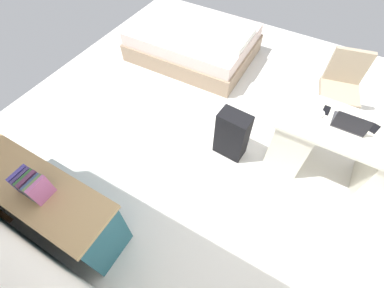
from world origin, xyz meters
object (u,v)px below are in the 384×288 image
at_px(desk, 339,152).
at_px(computer_mouse, 322,114).
at_px(credenza, 40,197).
at_px(cell_phone_by_mouse, 326,110).
at_px(office_chair, 337,92).
at_px(suitcase_black, 232,135).
at_px(laptop, 349,124).
at_px(cell_phone_near_laptop, 374,129).
at_px(bed, 194,42).

distance_m(desk, computer_mouse, 0.51).
bearing_deg(credenza, cell_phone_by_mouse, -134.35).
relative_size(office_chair, suitcase_black, 1.47).
xyz_separation_m(desk, computer_mouse, (0.34, -0.05, 0.37)).
relative_size(laptop, computer_mouse, 3.12).
xyz_separation_m(laptop, cell_phone_by_mouse, (0.23, -0.12, -0.04)).
distance_m(desk, credenza, 3.11).
xyz_separation_m(office_chair, cell_phone_near_laptop, (-0.38, 0.80, 0.33)).
relative_size(cell_phone_near_laptop, cell_phone_by_mouse, 1.00).
bearing_deg(cell_phone_near_laptop, desk, 55.07).
relative_size(office_chair, laptop, 3.01).
xyz_separation_m(credenza, cell_phone_by_mouse, (-2.08, -2.13, 0.38)).
bearing_deg(bed, computer_mouse, 151.80).
distance_m(office_chair, laptop, 0.99).
bearing_deg(computer_mouse, bed, -28.74).
distance_m(desk, office_chair, 0.94).
bearing_deg(cell_phone_near_laptop, credenza, 57.71).
bearing_deg(bed, cell_phone_near_laptop, 157.74).
xyz_separation_m(office_chair, credenza, (2.16, 2.91, -0.04)).
bearing_deg(laptop, credenza, 40.91).
distance_m(desk, cell_phone_near_laptop, 0.41).
bearing_deg(computer_mouse, desk, 171.66).
bearing_deg(desk, bed, -25.72).
bearing_deg(cell_phone_near_laptop, laptop, 42.99).
height_order(suitcase_black, computer_mouse, computer_mouse).
distance_m(office_chair, cell_phone_near_laptop, 0.94).
bearing_deg(suitcase_black, computer_mouse, -151.47).
xyz_separation_m(bed, cell_phone_by_mouse, (-2.18, 1.07, 0.51)).
xyz_separation_m(desk, laptop, (0.08, -0.01, 0.41)).
height_order(credenza, suitcase_black, credenza).
bearing_deg(cell_phone_near_laptop, suitcase_black, 36.69).
bearing_deg(desk, cell_phone_near_laptop, -142.96).
bearing_deg(laptop, suitcase_black, 17.17).
bearing_deg(desk, office_chair, -76.07).
relative_size(bed, computer_mouse, 19.30).
bearing_deg(laptop, bed, -26.31).
relative_size(suitcase_black, cell_phone_by_mouse, 4.70).
height_order(credenza, computer_mouse, computer_mouse).
distance_m(credenza, suitcase_black, 2.11).
height_order(desk, laptop, laptop).
bearing_deg(bed, office_chair, 172.74).
relative_size(bed, suitcase_black, 3.02).
distance_m(bed, cell_phone_near_laptop, 2.91).
distance_m(suitcase_black, cell_phone_by_mouse, 1.02).
relative_size(office_chair, cell_phone_by_mouse, 6.91).
xyz_separation_m(credenza, laptop, (-2.31, -2.00, 0.42)).
bearing_deg(computer_mouse, cell_phone_by_mouse, -109.00).
height_order(credenza, cell_phone_near_laptop, cell_phone_near_laptop).
distance_m(credenza, cell_phone_near_laptop, 3.33).
height_order(office_chair, suitcase_black, office_chair).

